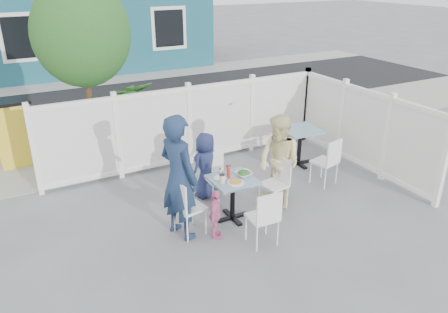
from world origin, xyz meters
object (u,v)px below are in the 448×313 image
main_table (233,188)px  chair_back (216,173)px  chair_right (277,179)px  toddler (216,214)px  chair_near (265,215)px  utility_cabinet (15,134)px  woman (279,162)px  boy (206,165)px  spare_table (300,137)px  chair_left (185,204)px  man (179,177)px

main_table → chair_back: chair_back is taller
chair_right → toddler: size_ratio=1.12×
chair_near → chair_right: bearing=49.7°
utility_cabinet → woman: woman is taller
boy → toddler: 1.32m
main_table → spare_table: 2.54m
chair_right → chair_back: (-0.77, 0.72, -0.01)m
spare_table → chair_back: size_ratio=0.93×
chair_right → woman: bearing=-56.7°
chair_left → chair_back: chair_left is taller
chair_back → chair_near: size_ratio=0.96×
boy → chair_near: bearing=73.3°
man → spare_table: bearing=-87.6°
chair_left → chair_back: (0.92, 0.80, -0.04)m
chair_right → utility_cabinet: bearing=33.4°
chair_back → chair_left: bearing=42.1°
chair_right → toddler: 1.37m
chair_right → spare_table: bearing=-58.3°
main_table → chair_right: 0.85m
man → boy: size_ratio=1.61×
spare_table → chair_left: size_ratio=0.86×
spare_table → man: bearing=-158.4°
man → toddler: 0.77m
utility_cabinet → spare_table: utility_cabinet is taller
chair_right → toddler: chair_right is taller
man → toddler: size_ratio=2.45×
chair_near → toddler: 0.75m
chair_right → man: (-1.74, -0.02, 0.44)m
chair_back → woman: size_ratio=0.54×
spare_table → boy: size_ratio=0.67×
main_table → toddler: size_ratio=0.92×
spare_table → man: size_ratio=0.42×
chair_near → toddler: chair_near is taller
spare_table → woman: 1.76m
main_table → chair_near: (0.05, -0.86, -0.04)m
chair_left → man: (-0.05, 0.06, 0.41)m
woman → toddler: (-1.38, -0.40, -0.40)m
chair_left → chair_right: chair_left is taller
utility_cabinet → spare_table: 5.72m
main_table → chair_back: size_ratio=0.84×
boy → utility_cabinet: bearing=-67.0°
chair_left → woman: (1.75, 0.14, 0.25)m
toddler → woman: bearing=-37.3°
chair_back → toddler: size_ratio=1.09×
chair_back → chair_near: chair_near is taller
man → chair_back: bearing=-71.9°
chair_back → woman: (0.83, -0.66, 0.29)m
main_table → spare_table: size_ratio=0.90×
chair_back → chair_near: bearing=90.0°
utility_cabinet → toddler: utility_cabinet is taller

